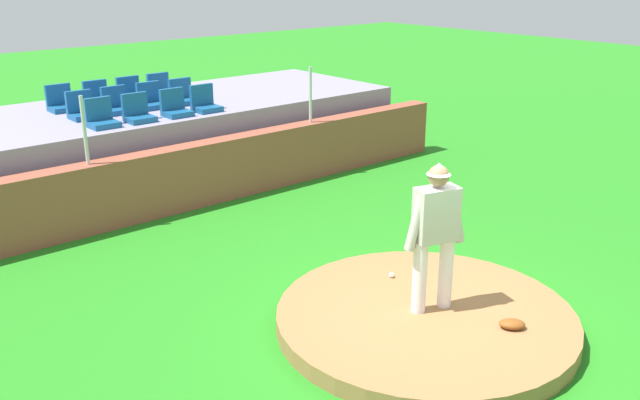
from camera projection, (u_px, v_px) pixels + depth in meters
ground_plane at (425, 327)px, 8.46m from camera, size 60.00×60.00×0.00m
pitchers_mound at (425, 319)px, 8.42m from camera, size 3.63×3.63×0.22m
pitcher at (436, 226)px, 8.10m from camera, size 0.81×0.41×1.85m
baseball at (391, 275)px, 9.25m from camera, size 0.07×0.07×0.07m
fielding_glove at (512, 324)px, 7.98m from camera, size 0.35×0.35×0.11m
brick_barrier at (187, 177)px, 12.33m from camera, size 12.32×0.40×1.14m
fence_post_left at (84, 130)px, 10.89m from camera, size 0.06×0.06×1.11m
fence_post_right at (310, 95)px, 13.71m from camera, size 0.06×0.06×1.11m
bleacher_platform at (130, 144)px, 13.87m from camera, size 11.25×3.56×1.47m
stadium_chair_0 at (101, 118)px, 12.05m from camera, size 0.48×0.44×0.50m
stadium_chair_1 at (138, 113)px, 12.45m from camera, size 0.48×0.44×0.50m
stadium_chair_2 at (175, 107)px, 12.89m from camera, size 0.48×0.44×0.50m
stadium_chair_3 at (205, 103)px, 13.29m from camera, size 0.48×0.44×0.50m
stadium_chair_4 at (82, 110)px, 12.68m from camera, size 0.48×0.44×0.50m
stadium_chair_5 at (116, 105)px, 13.12m from camera, size 0.48×0.44×0.50m
stadium_chair_6 at (151, 100)px, 13.56m from camera, size 0.48×0.44×0.50m
stadium_chair_7 at (183, 96)px, 13.95m from camera, size 0.48×0.44×0.50m
stadium_chair_8 at (61, 103)px, 13.31m from camera, size 0.48×0.44×0.50m
stadium_chair_9 at (98, 98)px, 13.73m from camera, size 0.48×0.44×0.50m
stadium_chair_10 at (131, 94)px, 14.17m from camera, size 0.48×0.44×0.50m
stadium_chair_11 at (161, 90)px, 14.59m from camera, size 0.48×0.44×0.50m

